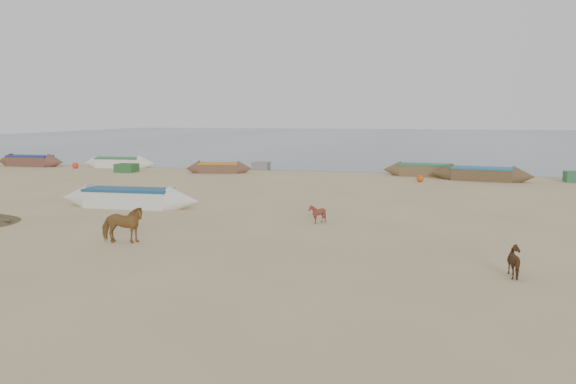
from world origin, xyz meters
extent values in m
plane|color=tan|center=(0.00, 0.00, 0.00)|extent=(140.00, 140.00, 0.00)
plane|color=slate|center=(0.00, 82.00, 0.01)|extent=(160.00, 160.00, 0.00)
imported|color=olive|center=(-4.07, -1.97, 0.61)|extent=(1.54, 0.95, 1.21)
imported|color=maroon|center=(1.45, 2.76, 0.37)|extent=(0.77, 0.71, 0.75)
imported|color=brown|center=(7.77, -3.03, 0.39)|extent=(0.97, 1.01, 0.78)
cube|color=#2A5E2D|center=(-15.49, 18.40, 0.30)|extent=(1.40, 1.20, 0.60)
sphere|color=#C64C12|center=(5.17, 17.26, 0.22)|extent=(0.44, 0.44, 0.44)
cube|color=slate|center=(-6.57, 22.47, 0.28)|extent=(1.20, 1.10, 0.56)
sphere|color=red|center=(-20.69, 19.88, 0.24)|extent=(0.48, 0.48, 0.48)
camera|label=1|loc=(5.33, -18.00, 4.15)|focal=35.00mm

